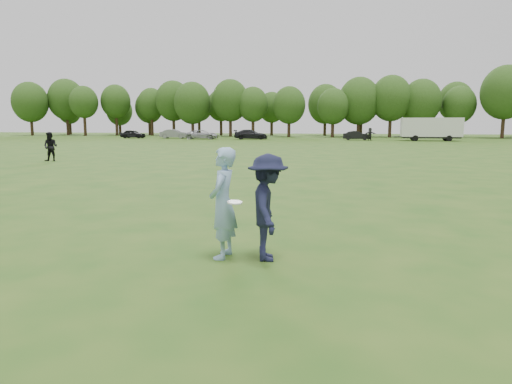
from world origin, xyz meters
TOP-DOWN VIEW (x-y plane):
  - ground at (0.00, 0.00)m, footprint 200.00×200.00m
  - thrower at (-1.13, -0.76)m, footprint 0.51×0.76m
  - defender at (-0.29, -0.73)m, footprint 0.97×1.38m
  - player_far_a at (-17.96, 17.90)m, footprint 1.00×0.82m
  - player_far_d at (4.17, 58.74)m, footprint 1.74×1.24m
  - car_a at (-33.58, 61.17)m, footprint 4.08×1.64m
  - car_b at (-26.43, 61.18)m, footprint 4.55×1.93m
  - car_c at (-21.01, 59.00)m, footprint 5.28×2.86m
  - car_d at (-13.44, 59.59)m, footprint 5.32×2.73m
  - car_f at (2.33, 59.86)m, footprint 4.01×1.42m
  - disc_in_play at (-0.84, -1.03)m, footprint 0.33×0.33m
  - cargo_trailer at (12.40, 58.78)m, footprint 9.00×2.75m
  - treeline at (2.81, 76.90)m, footprint 130.35×18.39m

SIDE VIEW (x-z plane):
  - ground at x=0.00m, z-range 0.00..0.00m
  - car_f at x=2.33m, z-range 0.00..1.32m
  - car_a at x=-33.58m, z-range 0.00..1.39m
  - car_c at x=-21.01m, z-range 0.00..1.41m
  - car_b at x=-26.43m, z-range 0.00..1.46m
  - car_d at x=-13.44m, z-range 0.00..1.48m
  - player_far_d at x=4.17m, z-range 0.00..1.82m
  - player_far_a at x=-17.96m, z-range 0.00..1.91m
  - defender at x=-0.29m, z-range 0.00..1.95m
  - thrower at x=-1.13m, z-range 0.00..2.06m
  - disc_in_play at x=-0.84m, z-range 1.07..1.13m
  - cargo_trailer at x=12.40m, z-range 0.18..3.38m
  - treeline at x=2.81m, z-range 0.39..12.13m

